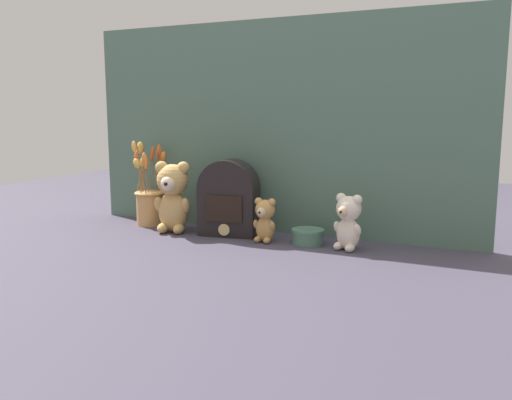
% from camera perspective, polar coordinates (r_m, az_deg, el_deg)
% --- Properties ---
extents(ground_plane, '(4.00, 4.00, 0.00)m').
position_cam_1_polar(ground_plane, '(1.86, -0.26, -4.28)').
color(ground_plane, '#3D3847').
extents(backdrop_wall, '(1.50, 0.02, 0.76)m').
position_cam_1_polar(backdrop_wall, '(1.96, 1.86, 7.62)').
color(backdrop_wall, '#4C6B5B').
rests_on(backdrop_wall, ground).
extents(teddy_bear_large, '(0.15, 0.13, 0.26)m').
position_cam_1_polar(teddy_bear_large, '(1.99, -8.76, 0.48)').
color(teddy_bear_large, tan).
rests_on(teddy_bear_large, ground).
extents(teddy_bear_medium, '(0.10, 0.09, 0.18)m').
position_cam_1_polar(teddy_bear_medium, '(1.74, 9.66, -2.18)').
color(teddy_bear_medium, beige).
rests_on(teddy_bear_medium, ground).
extents(teddy_bear_small, '(0.08, 0.08, 0.15)m').
position_cam_1_polar(teddy_bear_small, '(1.82, 0.91, -2.04)').
color(teddy_bear_small, tan).
rests_on(teddy_bear_small, ground).
extents(flower_vase, '(0.14, 0.14, 0.33)m').
position_cam_1_polar(flower_vase, '(2.14, -11.14, -0.10)').
color(flower_vase, tan).
rests_on(flower_vase, ground).
extents(vintage_radio, '(0.22, 0.14, 0.27)m').
position_cam_1_polar(vintage_radio, '(1.92, -2.87, 0.11)').
color(vintage_radio, black).
rests_on(vintage_radio, ground).
extents(decorative_tin_tall, '(0.11, 0.11, 0.05)m').
position_cam_1_polar(decorative_tin_tall, '(1.81, 5.46, -3.84)').
color(decorative_tin_tall, '#47705B').
rests_on(decorative_tin_tall, ground).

